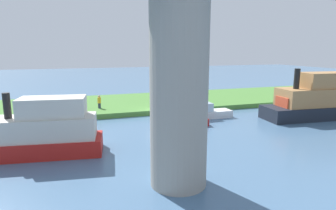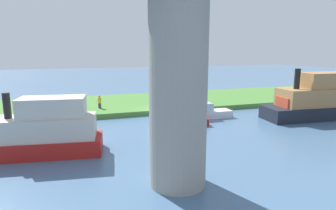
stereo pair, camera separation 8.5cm
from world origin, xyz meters
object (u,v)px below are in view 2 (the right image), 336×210
(motorboat_white, at_px, (42,132))
(houseboat_blue, at_px, (184,121))
(skiff_small, at_px, (315,100))
(riverboat_paddlewheel, at_px, (207,112))
(mooring_post, at_px, (195,102))
(bridge_pylon, at_px, (178,88))
(motorboat_red, at_px, (294,106))
(person_on_bank, at_px, (100,102))
(marker_buoy, at_px, (180,179))

(motorboat_white, relative_size, houseboat_blue, 2.01)
(houseboat_blue, bearing_deg, skiff_small, 174.23)
(skiff_small, height_order, houseboat_blue, skiff_small)
(riverboat_paddlewheel, bearing_deg, motorboat_white, 21.91)
(mooring_post, bearing_deg, riverboat_paddlewheel, 88.23)
(bridge_pylon, xyz_separation_m, motorboat_red, (-18.15, -12.37, -4.34))
(person_on_bank, xyz_separation_m, riverboat_paddlewheel, (-9.78, 5.62, -0.67))
(riverboat_paddlewheel, height_order, marker_buoy, riverboat_paddlewheel)
(person_on_bank, xyz_separation_m, houseboat_blue, (-6.45, 7.72, -0.73))
(bridge_pylon, xyz_separation_m, riverboat_paddlewheel, (-7.66, -12.30, -4.27))
(person_on_bank, relative_size, motorboat_red, 0.36)
(mooring_post, bearing_deg, motorboat_red, 163.35)
(skiff_small, bearing_deg, bridge_pylon, 27.02)
(mooring_post, xyz_separation_m, motorboat_red, (-10.39, 3.11, -0.52))
(motorboat_white, relative_size, marker_buoy, 16.32)
(mooring_post, xyz_separation_m, marker_buoy, (7.65, 15.55, -0.73))
(mooring_post, height_order, motorboat_white, motorboat_white)
(skiff_small, bearing_deg, marker_buoy, 27.35)
(skiff_small, xyz_separation_m, marker_buoy, (17.33, 8.96, -1.54))
(person_on_bank, height_order, houseboat_blue, person_on_bank)
(bridge_pylon, xyz_separation_m, mooring_post, (-7.75, -15.48, -3.82))
(motorboat_white, bearing_deg, marker_buoy, 135.95)
(riverboat_paddlewheel, relative_size, houseboat_blue, 1.11)
(motorboat_red, distance_m, marker_buoy, 21.92)
(person_on_bank, distance_m, riverboat_paddlewheel, 11.30)
(riverboat_paddlewheel, relative_size, motorboat_white, 0.55)
(person_on_bank, bearing_deg, houseboat_blue, 129.90)
(person_on_bank, bearing_deg, marker_buoy, 97.05)
(person_on_bank, bearing_deg, motorboat_red, 164.67)
(motorboat_white, height_order, houseboat_blue, motorboat_white)
(riverboat_paddlewheel, height_order, houseboat_blue, riverboat_paddlewheel)
(motorboat_white, xyz_separation_m, houseboat_blue, (-11.05, -3.69, -1.02))
(bridge_pylon, relative_size, motorboat_red, 2.47)
(skiff_small, bearing_deg, motorboat_red, -101.61)
(person_on_bank, distance_m, marker_buoy, 18.17)
(skiff_small, xyz_separation_m, houseboat_blue, (13.10, -1.32, -1.32))
(mooring_post, bearing_deg, person_on_bank, -13.93)
(skiff_small, distance_m, houseboat_blue, 13.24)
(mooring_post, bearing_deg, bridge_pylon, 63.39)
(riverboat_paddlewheel, distance_m, motorboat_white, 15.52)
(bridge_pylon, xyz_separation_m, marker_buoy, (-0.10, 0.08, -4.55))
(motorboat_white, bearing_deg, houseboat_blue, -161.53)
(motorboat_red, bearing_deg, motorboat_white, 13.23)
(mooring_post, relative_size, marker_buoy, 1.92)
(mooring_post, distance_m, skiff_small, 11.74)
(riverboat_paddlewheel, bearing_deg, bridge_pylon, 58.11)
(riverboat_paddlewheel, relative_size, marker_buoy, 9.02)
(person_on_bank, bearing_deg, mooring_post, 166.07)
(person_on_bank, height_order, marker_buoy, person_on_bank)
(mooring_post, height_order, motorboat_red, mooring_post)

